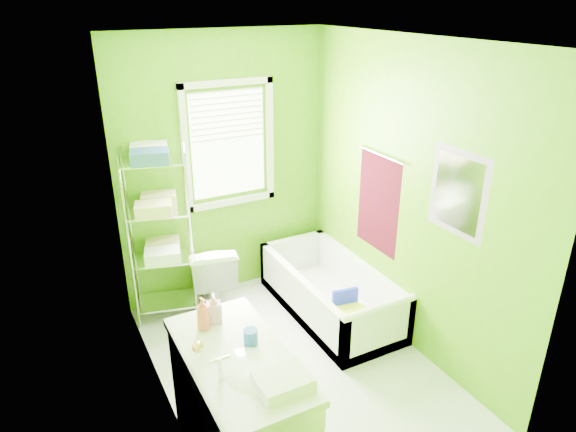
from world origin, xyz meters
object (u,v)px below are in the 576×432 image
bathtub (331,298)px  vanity (241,408)px  toilet (212,276)px  wire_shelf_unit (160,217)px

bathtub → vanity: (-1.45, -1.21, 0.30)m
toilet → vanity: bearing=88.0°
bathtub → vanity: vanity is taller
bathtub → wire_shelf_unit: bearing=153.0°
bathtub → wire_shelf_unit: (-1.40, 0.71, 0.87)m
bathtub → toilet: (-1.00, 0.58, 0.22)m
toilet → vanity: 1.85m
wire_shelf_unit → bathtub: bearing=-27.0°
bathtub → wire_shelf_unit: wire_shelf_unit is taller
bathtub → toilet: bearing=149.8°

